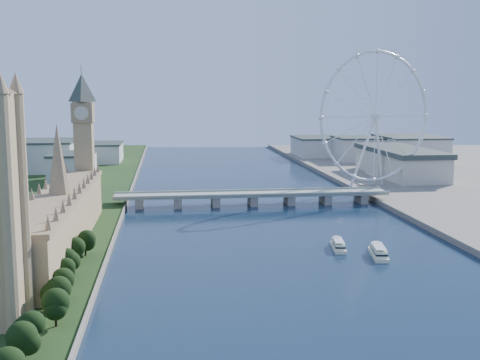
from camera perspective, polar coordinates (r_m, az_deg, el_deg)
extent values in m
cube|color=tan|center=(353.75, -16.63, -3.87)|extent=(24.00, 200.00, 28.00)
cone|color=#937A59|center=(348.18, -16.87, 1.93)|extent=(12.00, 12.00, 40.00)
cube|color=tan|center=(455.40, -14.53, 2.17)|extent=(13.00, 13.00, 80.00)
cube|color=#937A59|center=(453.27, -14.68, 6.19)|extent=(15.00, 15.00, 14.00)
pyramid|color=#2D3833|center=(453.25, -14.81, 9.73)|extent=(20.02, 20.02, 20.00)
cube|color=gray|center=(482.79, 1.21, -1.37)|extent=(220.00, 22.00, 2.00)
cube|color=gray|center=(479.28, -9.51, -2.13)|extent=(6.00, 20.00, 7.50)
cube|color=gray|center=(478.85, -5.92, -2.07)|extent=(6.00, 20.00, 7.50)
cube|color=gray|center=(480.30, -2.34, -2.00)|extent=(6.00, 20.00, 7.50)
cube|color=gray|center=(483.61, 1.20, -1.92)|extent=(6.00, 20.00, 7.50)
cube|color=gray|center=(488.74, 4.69, -1.84)|extent=(6.00, 20.00, 7.50)
cube|color=gray|center=(495.64, 8.09, -1.75)|extent=(6.00, 20.00, 7.50)
cube|color=gray|center=(504.23, 11.38, -1.66)|extent=(6.00, 20.00, 7.50)
torus|color=silver|center=(559.12, 12.73, 5.89)|extent=(113.60, 39.12, 118.60)
cylinder|color=silver|center=(559.12, 12.73, 5.89)|extent=(7.25, 6.61, 6.00)
cube|color=gray|center=(573.53, 11.91, -0.46)|extent=(14.00, 10.00, 2.00)
cube|color=beige|center=(612.45, -15.58, 1.09)|extent=(40.00, 60.00, 26.00)
cube|color=beige|center=(707.04, -17.73, 2.17)|extent=(60.00, 80.00, 32.00)
cube|color=beige|center=(779.05, -13.02, 2.51)|extent=(50.00, 70.00, 22.00)
cube|color=beige|center=(794.31, 11.24, 2.89)|extent=(60.00, 60.00, 28.00)
cube|color=beige|center=(796.57, 15.80, 2.82)|extent=(70.00, 90.00, 30.00)
cube|color=beige|center=(840.65, 7.37, 3.13)|extent=(60.00, 80.00, 24.00)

